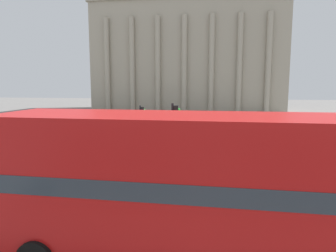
{
  "coord_description": "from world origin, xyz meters",
  "views": [
    {
      "loc": [
        0.19,
        -1.91,
        4.71
      ],
      "look_at": [
        -2.81,
        15.84,
        2.23
      ],
      "focal_mm": 32.0,
      "sensor_mm": 36.0,
      "label": 1
    }
  ],
  "objects_px": {
    "traffic_light_near": "(174,132)",
    "pedestrian_red": "(159,124)",
    "plaza_building_left": "(188,57)",
    "traffic_light_mid": "(142,122)",
    "pedestrian_black": "(258,122)",
    "double_decker_bus": "(199,183)"
  },
  "relations": [
    {
      "from": "pedestrian_red",
      "to": "pedestrian_black",
      "type": "distance_m",
      "value": 10.4
    },
    {
      "from": "traffic_light_near",
      "to": "pedestrian_red",
      "type": "distance_m",
      "value": 14.54
    },
    {
      "from": "plaza_building_left",
      "to": "pedestrian_red",
      "type": "height_order",
      "value": "plaza_building_left"
    },
    {
      "from": "pedestrian_red",
      "to": "traffic_light_mid",
      "type": "bearing_deg",
      "value": -21.48
    },
    {
      "from": "double_decker_bus",
      "to": "pedestrian_black",
      "type": "distance_m",
      "value": 24.72
    },
    {
      "from": "double_decker_bus",
      "to": "pedestrian_red",
      "type": "height_order",
      "value": "double_decker_bus"
    },
    {
      "from": "double_decker_bus",
      "to": "pedestrian_red",
      "type": "bearing_deg",
      "value": 105.46
    },
    {
      "from": "plaza_building_left",
      "to": "traffic_light_near",
      "type": "height_order",
      "value": "plaza_building_left"
    },
    {
      "from": "pedestrian_red",
      "to": "pedestrian_black",
      "type": "xyz_separation_m",
      "value": [
        9.69,
        3.76,
        -0.09
      ]
    },
    {
      "from": "plaza_building_left",
      "to": "pedestrian_red",
      "type": "distance_m",
      "value": 30.07
    },
    {
      "from": "double_decker_bus",
      "to": "traffic_light_mid",
      "type": "bearing_deg",
      "value": 112.09
    },
    {
      "from": "plaza_building_left",
      "to": "pedestrian_black",
      "type": "xyz_separation_m",
      "value": [
        9.95,
        -24.99,
        -8.89
      ]
    },
    {
      "from": "traffic_light_mid",
      "to": "pedestrian_black",
      "type": "xyz_separation_m",
      "value": [
        9.38,
        11.49,
        -1.26
      ]
    },
    {
      "from": "pedestrian_red",
      "to": "traffic_light_near",
      "type": "bearing_deg",
      "value": -9.6
    },
    {
      "from": "traffic_light_mid",
      "to": "pedestrian_red",
      "type": "xyz_separation_m",
      "value": [
        -0.31,
        7.73,
        -1.17
      ]
    },
    {
      "from": "pedestrian_black",
      "to": "plaza_building_left",
      "type": "bearing_deg",
      "value": -37.76
    },
    {
      "from": "traffic_light_near",
      "to": "pedestrian_red",
      "type": "height_order",
      "value": "traffic_light_near"
    },
    {
      "from": "plaza_building_left",
      "to": "double_decker_bus",
      "type": "bearing_deg",
      "value": -83.74
    },
    {
      "from": "double_decker_bus",
      "to": "pedestrian_red",
      "type": "distance_m",
      "value": 21.18
    },
    {
      "from": "pedestrian_red",
      "to": "pedestrian_black",
      "type": "height_order",
      "value": "pedestrian_red"
    },
    {
      "from": "plaza_building_left",
      "to": "pedestrian_black",
      "type": "relative_size",
      "value": 21.72
    },
    {
      "from": "traffic_light_near",
      "to": "traffic_light_mid",
      "type": "relative_size",
      "value": 1.17
    }
  ]
}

